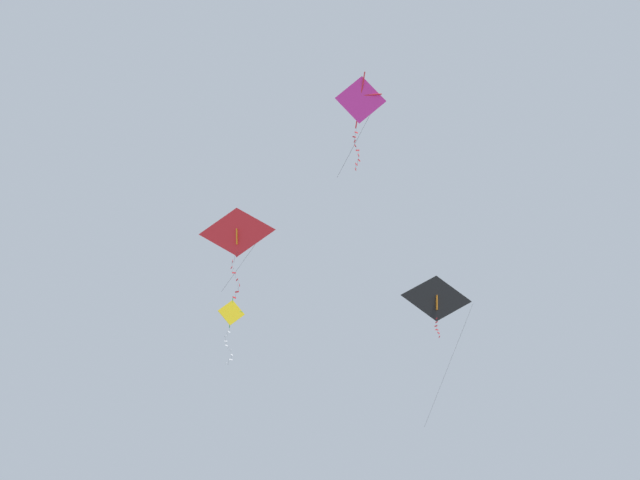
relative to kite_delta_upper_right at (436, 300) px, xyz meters
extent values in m
pyramid|color=black|center=(0.00, 0.01, 0.02)|extent=(2.96, 0.87, 1.82)
cube|color=orange|center=(0.02, -0.20, -0.16)|extent=(0.17, 0.89, 0.99)
cube|color=orange|center=(-0.02, 0.19, 0.80)|extent=(0.74, 0.18, 0.20)
cylinder|color=#47474C|center=(0.04, -0.19, -1.00)|extent=(0.02, 0.04, 0.22)
cube|color=red|center=(0.05, -0.20, -1.11)|extent=(0.09, 0.16, 0.06)
cylinder|color=#47474C|center=(0.05, -0.18, -1.22)|extent=(0.04, 0.01, 0.22)
cube|color=red|center=(0.05, -0.17, -1.33)|extent=(0.11, 0.15, 0.06)
cylinder|color=#47474C|center=(0.07, -0.19, -1.44)|extent=(0.05, 0.05, 0.22)
cube|color=red|center=(0.09, -0.20, -1.55)|extent=(0.14, 0.12, 0.06)
cylinder|color=#47474C|center=(0.08, -0.21, -1.66)|extent=(0.02, 0.04, 0.22)
cube|color=red|center=(0.07, -0.22, -1.77)|extent=(0.17, 0.05, 0.06)
cylinder|color=#47474C|center=(0.03, -0.19, -1.88)|extent=(0.07, 0.08, 0.22)
cube|color=red|center=(0.00, -0.16, -1.99)|extent=(0.14, 0.13, 0.06)
cylinder|color=#47474C|center=(-0.02, -0.18, -2.11)|extent=(0.05, 0.05, 0.22)
cube|color=red|center=(-0.04, -0.20, -2.22)|extent=(0.04, 0.17, 0.06)
cylinder|color=#47474C|center=(-0.12, 1.41, -4.46)|extent=(3.21, 0.29, 7.15)
cube|color=#DB2D93|center=(5.17, 10.91, 4.44)|extent=(2.43, 0.84, 2.31)
cylinder|color=red|center=(5.18, 10.87, 4.46)|extent=(0.45, 1.28, 2.52)
cylinder|color=red|center=(5.15, 10.96, 4.65)|extent=(1.94, 0.39, 0.06)
cylinder|color=#47474C|center=(5.36, 10.30, 3.06)|extent=(0.01, 0.02, 0.28)
cube|color=red|center=(5.35, 10.30, 2.92)|extent=(0.16, 0.09, 0.06)
cylinder|color=#47474C|center=(5.40, 10.30, 2.78)|extent=(0.01, 0.11, 0.28)
cube|color=red|center=(5.45, 10.30, 2.64)|extent=(0.17, 0.05, 0.06)
cylinder|color=#47474C|center=(5.45, 10.31, 2.50)|extent=(0.03, 0.03, 0.28)
cube|color=red|center=(5.44, 10.31, 2.37)|extent=(0.07, 0.17, 0.06)
cylinder|color=#47474C|center=(5.43, 10.32, 2.23)|extent=(0.02, 0.02, 0.28)
cube|color=red|center=(5.43, 10.32, 2.09)|extent=(0.10, 0.16, 0.06)
cylinder|color=#47474C|center=(5.37, 10.33, 1.95)|extent=(0.01, 0.11, 0.28)
cube|color=red|center=(5.32, 10.33, 1.81)|extent=(0.17, 0.03, 0.06)
cylinder|color=#47474C|center=(5.30, 10.32, 1.68)|extent=(0.03, 0.05, 0.28)
cube|color=red|center=(5.28, 10.31, 1.54)|extent=(0.09, 0.16, 0.06)
cylinder|color=#47474C|center=(5.27, 10.29, 1.40)|extent=(0.04, 0.03, 0.28)
cube|color=red|center=(5.26, 10.28, 1.26)|extent=(0.12, 0.14, 0.06)
cylinder|color=#47474C|center=(5.33, 10.30, 1.12)|extent=(0.05, 0.14, 0.28)
cube|color=red|center=(5.40, 10.32, 0.99)|extent=(0.11, 0.15, 0.06)
cylinder|color=#47474C|center=(5.42, 10.31, 0.85)|extent=(0.04, 0.05, 0.28)
cube|color=red|center=(5.44, 10.29, 0.71)|extent=(0.07, 0.17, 0.06)
cylinder|color=#47474C|center=(5.56, 11.07, 1.48)|extent=(1.55, 0.41, 3.44)
pyramid|color=red|center=(10.75, 7.70, -1.21)|extent=(2.64, 1.06, 1.55)
cube|color=orange|center=(10.71, 7.49, -1.34)|extent=(0.19, 0.84, 0.91)
cube|color=orange|center=(10.79, 7.93, -0.55)|extent=(0.65, 0.21, 0.17)
cylinder|color=#47474C|center=(10.72, 7.41, -2.14)|extent=(0.04, 0.04, 0.32)
cube|color=red|center=(10.73, 7.40, -2.30)|extent=(0.07, 0.17, 0.06)
cylinder|color=#47474C|center=(10.81, 7.42, -2.46)|extent=(0.05, 0.16, 0.32)
cube|color=red|center=(10.88, 7.43, -2.61)|extent=(0.02, 0.17, 0.06)
cylinder|color=#47474C|center=(10.90, 7.42, -2.77)|extent=(0.05, 0.04, 0.32)
cube|color=red|center=(10.91, 7.40, -2.93)|extent=(0.08, 0.16, 0.06)
cylinder|color=#47474C|center=(10.85, 7.43, -3.09)|extent=(0.07, 0.14, 0.32)
cube|color=red|center=(10.78, 7.46, -3.25)|extent=(0.17, 0.03, 0.06)
cylinder|color=#47474C|center=(10.70, 7.43, -3.40)|extent=(0.08, 0.16, 0.32)
cube|color=red|center=(10.63, 7.40, -3.56)|extent=(0.10, 0.16, 0.06)
cylinder|color=#47474C|center=(10.56, 7.42, -3.72)|extent=(0.05, 0.14, 0.32)
cube|color=red|center=(10.50, 7.43, -3.88)|extent=(0.02, 0.17, 0.06)
cylinder|color=#47474C|center=(10.55, 7.42, -4.04)|extent=(0.05, 0.11, 0.32)
cube|color=red|center=(10.59, 7.40, -4.19)|extent=(0.17, 0.08, 0.06)
cylinder|color=#47474C|center=(10.65, 7.42, -4.35)|extent=(0.05, 0.11, 0.32)
cube|color=red|center=(10.70, 7.43, -4.51)|extent=(0.15, 0.11, 0.06)
cylinder|color=#47474C|center=(10.54, 8.10, -3.34)|extent=(1.36, 0.33, 2.73)
cube|color=yellow|center=(11.12, 2.15, -2.37)|extent=(1.37, 0.36, 1.40)
cylinder|color=green|center=(11.13, 2.13, -2.37)|extent=(0.13, 0.29, 1.61)
cylinder|color=green|center=(11.12, 2.15, -2.25)|extent=(1.12, 0.25, 0.03)
cylinder|color=#47474C|center=(11.17, 2.04, -3.30)|extent=(0.03, 0.03, 0.25)
cube|color=white|center=(11.18, 2.04, -3.43)|extent=(0.13, 0.14, 0.06)
cylinder|color=#47474C|center=(11.27, 2.05, -3.55)|extent=(0.02, 0.18, 0.26)
cube|color=white|center=(11.35, 2.05, -3.68)|extent=(0.12, 0.15, 0.06)
cylinder|color=#47474C|center=(11.33, 2.03, -3.80)|extent=(0.05, 0.05, 0.25)
cube|color=white|center=(11.31, 2.01, -3.93)|extent=(0.17, 0.05, 0.06)
cylinder|color=#47474C|center=(11.29, 2.02, -4.05)|extent=(0.03, 0.06, 0.25)
cube|color=white|center=(11.26, 2.03, -4.18)|extent=(0.13, 0.13, 0.06)
cylinder|color=#47474C|center=(11.16, 2.04, -4.31)|extent=(0.04, 0.20, 0.26)
cube|color=white|center=(11.06, 2.06, -4.43)|extent=(0.12, 0.15, 0.06)
cylinder|color=#47474C|center=(11.02, 2.04, -4.56)|extent=(0.04, 0.11, 0.25)
cube|color=white|center=(10.97, 2.02, -4.68)|extent=(0.12, 0.15, 0.06)
cylinder|color=#47474C|center=(10.98, 2.02, -4.81)|extent=(0.03, 0.04, 0.25)
cube|color=white|center=(10.99, 2.01, -4.93)|extent=(0.17, 0.06, 0.06)
cylinder|color=#47474C|center=(11.10, 2.03, -5.06)|extent=(0.05, 0.22, 0.26)
cube|color=white|center=(11.20, 2.05, -5.19)|extent=(0.08, 0.17, 0.06)
camera|label=1|loc=(8.74, 39.30, -22.81)|focal=46.30mm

